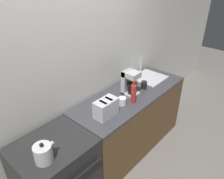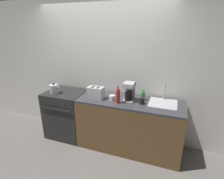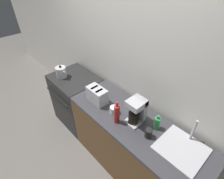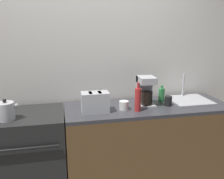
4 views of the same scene
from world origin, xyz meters
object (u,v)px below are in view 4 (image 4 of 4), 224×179
at_px(kettle, 6,111).
at_px(cup_white, 124,105).
at_px(toaster, 95,102).
at_px(bottle_green, 162,95).
at_px(bottle_red, 138,99).
at_px(cup_black, 168,101).
at_px(stove, 29,155).
at_px(coffee_maker, 146,90).

relative_size(kettle, cup_white, 2.07).
bearing_deg(toaster, bottle_green, 13.61).
xyz_separation_m(toaster, bottle_green, (0.79, 0.19, -0.02)).
bearing_deg(bottle_red, cup_white, 149.42).
bearing_deg(bottle_green, bottle_red, -145.13).
distance_m(bottle_green, cup_black, 0.16).
xyz_separation_m(bottle_red, cup_white, (-0.12, 0.07, -0.08)).
relative_size(stove, cup_white, 9.50).
distance_m(stove, coffee_maker, 1.39).
xyz_separation_m(kettle, bottle_green, (1.62, 0.23, -0.00)).
distance_m(stove, bottle_green, 1.57).
height_order(stove, cup_black, cup_black).
relative_size(stove, coffee_maker, 2.90).
bearing_deg(toaster, coffee_maker, 10.89).
relative_size(kettle, toaster, 0.74).
height_order(kettle, cup_black, kettle).
relative_size(stove, bottle_red, 3.13).
bearing_deg(cup_black, toaster, -177.42).
xyz_separation_m(toaster, cup_black, (0.80, 0.04, -0.05)).
xyz_separation_m(toaster, bottle_red, (0.42, -0.06, 0.02)).
relative_size(toaster, cup_black, 2.58).
height_order(stove, kettle, kettle).
relative_size(toaster, bottle_red, 0.92).
distance_m(coffee_maker, bottle_red, 0.23).
distance_m(kettle, coffee_maker, 1.41).
bearing_deg(cup_black, kettle, -177.23).
relative_size(toaster, bottle_green, 1.43).
height_order(bottle_green, cup_black, bottle_green).
bearing_deg(kettle, bottle_green, 8.21).
height_order(kettle, bottle_red, bottle_red).
bearing_deg(coffee_maker, cup_black, -17.21).
relative_size(stove, cup_black, 8.74).
bearing_deg(stove, kettle, -141.00).
bearing_deg(cup_black, cup_white, -177.23).
relative_size(bottle_red, cup_black, 2.80).
distance_m(kettle, cup_white, 1.13).
bearing_deg(cup_black, stove, 178.42).
distance_m(stove, toaster, 0.88).
relative_size(kettle, cup_black, 1.90).
bearing_deg(coffee_maker, stove, -178.54).
distance_m(toaster, cup_black, 0.80).
xyz_separation_m(stove, toaster, (0.68, -0.08, 0.55)).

